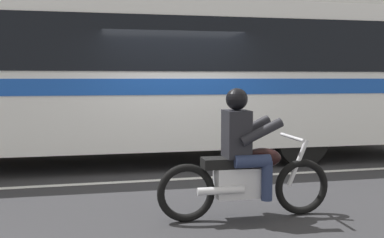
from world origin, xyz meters
The scene contains 5 objects.
ground_plane centered at (0.00, 0.00, 0.00)m, with size 60.00×60.00×0.00m, color #2B2B2D.
sidewalk_curb centered at (0.00, 5.10, 0.07)m, with size 28.00×3.80×0.15m, color #A39E93.
lane_center_stripe centered at (0.00, -0.60, 0.00)m, with size 26.60×0.14×0.01m, color silver.
transit_bus centered at (-1.24, 1.19, 1.88)m, with size 13.53×2.85×3.22m.
motorcycle_with_rider centered at (0.31, -2.80, 0.66)m, with size 2.14×0.64×1.56m.
Camera 1 is at (-1.49, -7.77, 1.68)m, focal length 41.78 mm.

